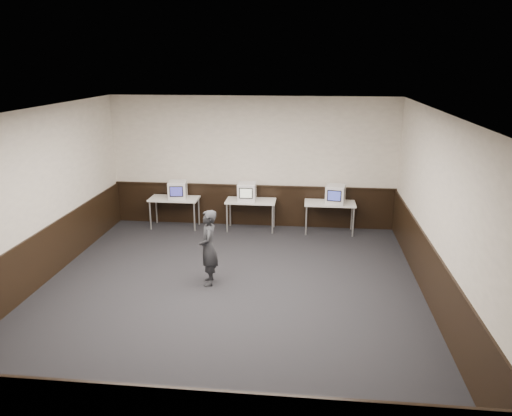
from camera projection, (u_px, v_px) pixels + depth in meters
The scene contains 17 objects.
floor at pixel (227, 295), 8.84m from camera, with size 8.00×8.00×0.00m, color black.
ceiling at pixel (224, 112), 7.93m from camera, with size 8.00×8.00×0.00m, color white.
back_wall at pixel (253, 162), 12.20m from camera, with size 7.00×7.00×0.00m, color beige.
front_wall at pixel (153, 332), 4.57m from camera, with size 7.00×7.00×0.00m, color beige.
left_wall at pixel (29, 202), 8.75m from camera, with size 8.00×8.00×0.00m, color beige.
right_wall at pixel (440, 215), 8.03m from camera, with size 8.00×8.00×0.00m, color beige.
wainscot_back at pixel (253, 206), 12.49m from camera, with size 6.98×0.04×1.00m, color black.
wainscot_left at pixel (38, 261), 9.06m from camera, with size 0.04×7.98×1.00m, color black.
wainscot_right at pixel (432, 278), 8.34m from camera, with size 0.04×7.98×1.00m, color black.
wainscot_rail at pixel (252, 186), 12.33m from camera, with size 6.98×0.06×0.04m, color black.
desk_left at pixel (174, 201), 12.28m from camera, with size 1.20×0.60×0.75m.
desk_center at pixel (251, 203), 12.08m from camera, with size 1.20×0.60×0.75m.
desk_right at pixel (330, 205), 11.89m from camera, with size 1.20×0.60×0.75m.
emac_left at pixel (178, 190), 12.14m from camera, with size 0.49×0.51×0.43m.
emac_center at pixel (247, 192), 11.98m from camera, with size 0.44×0.47×0.43m.
emac_right at pixel (335, 194), 11.74m from camera, with size 0.51×0.53×0.44m.
person at pixel (208, 248), 9.11m from camera, with size 0.52×0.34×1.42m, color #25272B.
Camera 1 is at (1.38, -7.94, 3.99)m, focal length 35.00 mm.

